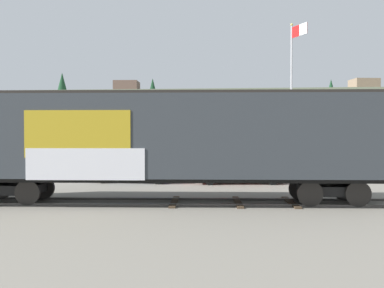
% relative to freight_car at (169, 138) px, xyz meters
% --- Properties ---
extents(ground_plane, '(260.00, 260.00, 0.00)m').
position_rel_freight_car_xyz_m(ground_plane, '(-0.79, 0.00, -2.44)').
color(ground_plane, slate).
extents(track, '(60.00, 4.64, 0.08)m').
position_rel_freight_car_xyz_m(track, '(0.04, 0.00, -2.41)').
color(track, '#4C4742').
rests_on(track, ground_plane).
extents(freight_car, '(16.85, 3.77, 4.25)m').
position_rel_freight_car_xyz_m(freight_car, '(0.00, 0.00, 0.00)').
color(freight_car, '#33383D').
rests_on(freight_car, ground_plane).
extents(flagpole, '(0.85, 1.35, 9.80)m').
position_rel_freight_car_xyz_m(flagpole, '(6.51, 11.40, 3.62)').
color(flagpole, silver).
rests_on(flagpole, ground_plane).
extents(hillside, '(158.54, 42.06, 15.50)m').
position_rel_freight_car_xyz_m(hillside, '(-0.79, 75.89, 2.93)').
color(hillside, slate).
rests_on(hillside, ground_plane).
extents(parked_car_blue, '(4.54, 2.10, 1.56)m').
position_rel_freight_car_xyz_m(parked_car_blue, '(-2.87, 6.83, -1.64)').
color(parked_car_blue, navy).
rests_on(parked_car_blue, ground_plane).
extents(parked_car_red, '(4.91, 2.23, 1.68)m').
position_rel_freight_car_xyz_m(parked_car_red, '(2.82, 6.71, -1.61)').
color(parked_car_red, '#B21E1E').
rests_on(parked_car_red, ground_plane).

